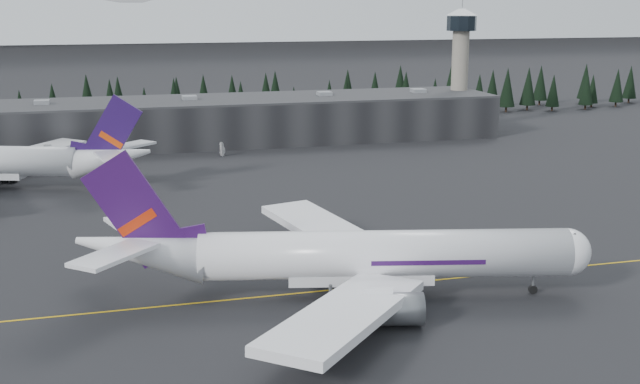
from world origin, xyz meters
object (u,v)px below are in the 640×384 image
object	(u,v)px
jet_main	(339,256)
gse_vehicle_b	(223,154)
terminal	(225,120)
gse_vehicle_a	(49,163)
control_tower	(460,55)

from	to	relation	value
jet_main	gse_vehicle_b	world-z (taller)	jet_main
terminal	jet_main	bearing A→B (deg)	-91.76
gse_vehicle_b	gse_vehicle_a	bearing A→B (deg)	-101.86
terminal	control_tower	distance (m)	76.98
terminal	control_tower	world-z (taller)	control_tower
control_tower	jet_main	size ratio (longest dim) A/B	0.54
terminal	gse_vehicle_a	xyz separation A→B (m)	(-47.86, -24.60, -5.51)
jet_main	gse_vehicle_b	distance (m)	107.60
control_tower	terminal	bearing A→B (deg)	-177.71
terminal	gse_vehicle_b	bearing A→B (deg)	-100.52
control_tower	gse_vehicle_a	size ratio (longest dim) A/B	6.60
terminal	gse_vehicle_b	distance (m)	23.28
terminal	gse_vehicle_b	size ratio (longest dim) A/B	42.56
control_tower	gse_vehicle_b	xyz separation A→B (m)	(-79.12, -25.20, -22.77)
gse_vehicle_a	control_tower	bearing A→B (deg)	3.97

